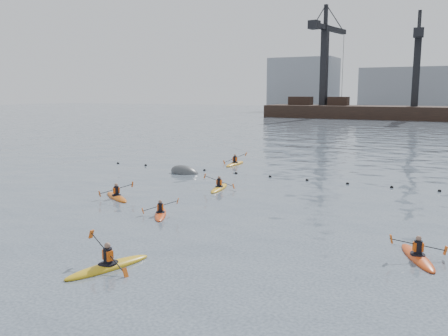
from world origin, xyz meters
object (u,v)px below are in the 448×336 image
Objects in this scene: kayaker_2 at (117,196)px; kayaker_4 at (417,256)px; mooring_buoy at (185,173)px; kayaker_1 at (108,266)px; kayaker_3 at (219,188)px; kayaker_5 at (235,163)px; kayaker_0 at (160,213)px.

kayaker_4 is at bearing -67.85° from kayaker_2.
kayaker_2 reaches higher than mooring_buoy.
kayaker_3 is (-3.10, 14.89, -0.01)m from kayaker_1.
kayaker_4 is at bearing -34.40° from mooring_buoy.
kayaker_3 is 11.02m from kayaker_5.
kayaker_5 is at bearing 71.74° from kayaker_0.
kayaker_1 is 1.15× the size of kayaker_2.
kayaker_3 is 15.79m from kayaker_4.
kayaker_5 reaches higher than kayaker_3.
kayaker_2 is 6.93m from kayaker_3.
kayaker_1 is 1.09× the size of kayaker_4.
kayaker_4 reaches higher than kayaker_0.
kayaker_4 is 1.34× the size of mooring_buoy.
kayaker_2 is at bearing 124.00° from kayaker_0.
kayaker_5 is at bearing 122.71° from kayaker_1.
kayaker_5 is (-3.79, 10.35, 0.01)m from kayaker_3.
kayaker_5 reaches higher than mooring_buoy.
kayaker_0 is 0.84× the size of kayaker_4.
kayaker_0 is 0.86× the size of kayaker_3.
kayaker_3 is 0.95× the size of kayaker_5.
kayaker_5 is (-17.11, 18.84, 0.00)m from kayaker_4.
kayaker_5 is 6.25m from mooring_buoy.
kayaker_1 is 26.16m from kayaker_5.
kayaker_1 is 15.21m from kayaker_3.
kayaker_4 is (12.93, -0.96, 0.01)m from kayaker_0.
kayaker_2 is at bearing -34.23° from kayaker_4.
kayaker_5 is (-6.89, 25.24, -0.00)m from kayaker_1.
kayaker_1 reaches higher than kayaker_3.
kayaker_2 is 18.02m from kayaker_4.
kayaker_0 is 12.96m from kayaker_4.
kayaker_3 is (4.42, 5.34, -0.00)m from kayaker_2.
kayaker_1 is (2.71, -7.35, 0.02)m from kayaker_0.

